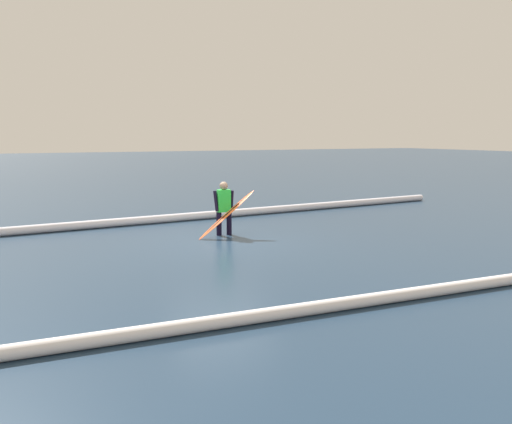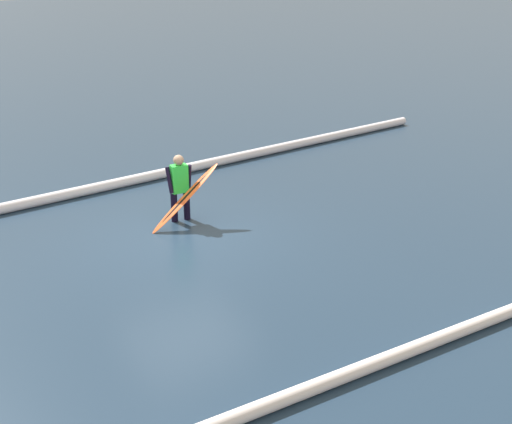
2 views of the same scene
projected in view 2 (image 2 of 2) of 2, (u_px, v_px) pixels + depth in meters
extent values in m
plane|color=#20354B|center=(182.00, 237.00, 13.26)|extent=(146.22, 146.22, 0.00)
cylinder|color=black|center=(187.00, 205.00, 14.04)|extent=(0.14, 0.14, 0.63)
cylinder|color=black|center=(174.00, 207.00, 13.92)|extent=(0.14, 0.14, 0.63)
cube|color=#2DD83F|center=(179.00, 179.00, 13.76)|extent=(0.36, 0.25, 0.59)
sphere|color=tan|center=(178.00, 160.00, 13.61)|extent=(0.22, 0.22, 0.22)
cylinder|color=black|center=(189.00, 177.00, 13.85)|extent=(0.09, 0.16, 0.55)
cylinder|color=black|center=(169.00, 180.00, 13.67)|extent=(0.09, 0.24, 0.55)
ellipsoid|color=#E55926|center=(185.00, 198.00, 13.61)|extent=(1.59, 0.26, 1.23)
ellipsoid|color=black|center=(185.00, 198.00, 13.61)|extent=(1.28, 0.09, 0.99)
cylinder|color=white|center=(84.00, 191.00, 15.47)|extent=(22.40, 1.39, 0.24)
cylinder|color=white|center=(507.00, 312.00, 10.29)|extent=(24.52, 1.78, 0.20)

